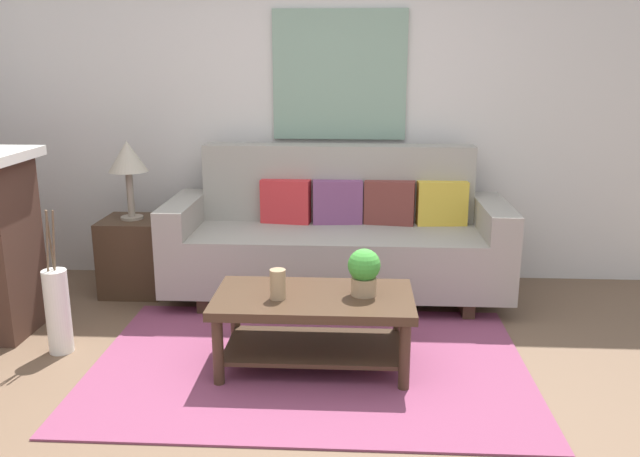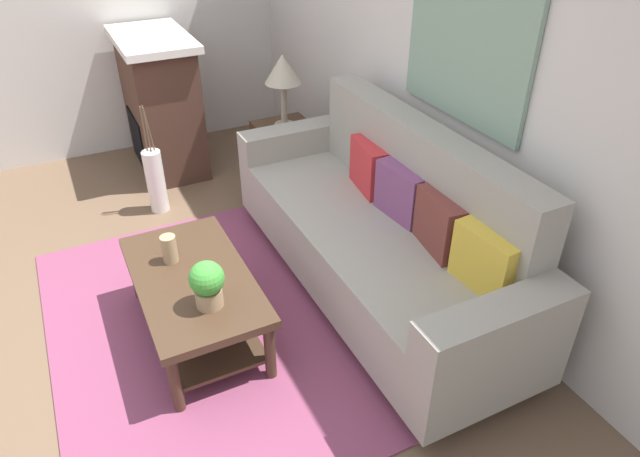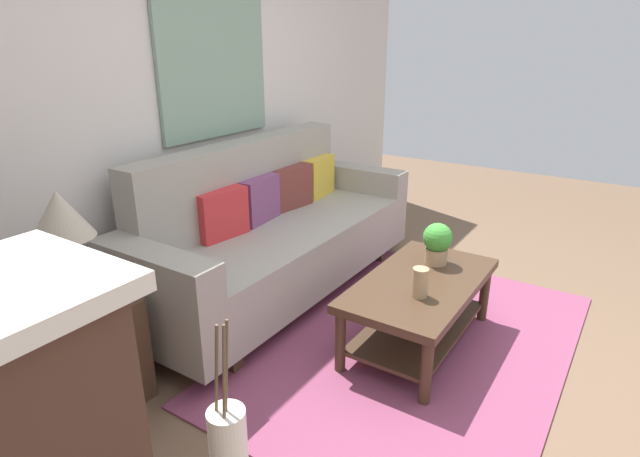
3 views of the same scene
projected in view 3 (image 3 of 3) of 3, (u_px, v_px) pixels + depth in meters
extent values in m
plane|color=brown|center=(496.00, 373.00, 2.85)|extent=(9.58, 9.58, 0.00)
cube|color=silver|center=(198.00, 100.00, 3.50)|extent=(5.58, 0.10, 2.70)
cube|color=#843D5B|center=(413.00, 344.00, 3.11)|extent=(2.45, 1.67, 0.01)
cube|color=gray|center=(282.00, 252.00, 3.64)|extent=(1.99, 0.84, 0.40)
cube|color=gray|center=(244.00, 180.00, 3.64)|extent=(1.99, 0.20, 0.56)
cube|color=gray|center=(158.00, 302.00, 2.75)|extent=(0.20, 0.84, 0.60)
cube|color=gray|center=(357.00, 200.00, 4.47)|extent=(0.20, 0.84, 0.60)
cube|color=#422D1E|center=(192.00, 342.00, 3.03)|extent=(0.08, 0.74, 0.12)
cube|color=#422D1E|center=(345.00, 246.00, 4.43)|extent=(0.08, 0.74, 0.12)
cube|color=red|center=(222.00, 214.00, 3.31)|extent=(0.37, 0.17, 0.32)
cube|color=#7A4270|center=(259.00, 200.00, 3.61)|extent=(0.37, 0.15, 0.32)
cube|color=brown|center=(291.00, 187.00, 3.91)|extent=(0.37, 0.17, 0.32)
cube|color=gold|center=(318.00, 177.00, 4.21)|extent=(0.37, 0.15, 0.32)
cube|color=#422D1E|center=(421.00, 284.00, 2.98)|extent=(1.10, 0.60, 0.05)
cube|color=#422D1E|center=(417.00, 326.00, 3.08)|extent=(0.98, 0.50, 0.02)
cylinder|color=#422D1E|center=(426.00, 372.00, 2.54)|extent=(0.06, 0.06, 0.38)
cylinder|color=#422D1E|center=(484.00, 295.00, 3.31)|extent=(0.06, 0.06, 0.38)
cylinder|color=#422D1E|center=(340.00, 342.00, 2.80)|extent=(0.06, 0.06, 0.38)
cylinder|color=#422D1E|center=(413.00, 276.00, 3.57)|extent=(0.06, 0.06, 0.38)
cylinder|color=tan|center=(420.00, 282.00, 2.76)|extent=(0.09, 0.09, 0.17)
cylinder|color=tan|center=(436.00, 256.00, 3.18)|extent=(0.14, 0.14, 0.10)
sphere|color=green|center=(438.00, 237.00, 3.14)|extent=(0.18, 0.18, 0.18)
cube|color=#422D1E|center=(86.00, 356.00, 2.52)|extent=(0.44, 0.44, 0.56)
cylinder|color=gray|center=(76.00, 304.00, 2.42)|extent=(0.16, 0.16, 0.02)
cylinder|color=gray|center=(71.00, 273.00, 2.36)|extent=(0.05, 0.05, 0.35)
cone|color=#B2A893|center=(60.00, 214.00, 2.26)|extent=(0.28, 0.28, 0.22)
cylinder|color=brown|center=(226.00, 366.00, 1.77)|extent=(0.04, 0.02, 0.36)
cylinder|color=brown|center=(216.00, 369.00, 1.75)|extent=(0.02, 0.05, 0.36)
cylinder|color=brown|center=(224.00, 372.00, 1.74)|extent=(0.04, 0.01, 0.36)
cube|color=gray|center=(215.00, 66.00, 3.47)|extent=(1.00, 0.03, 0.95)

